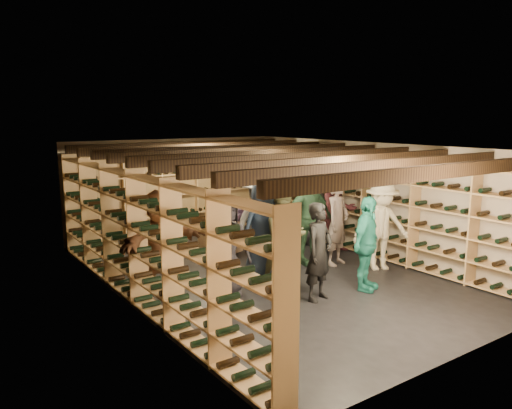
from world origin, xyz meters
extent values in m
plane|color=black|center=(0.00, 0.00, 0.00)|extent=(8.00, 8.00, 0.00)
cube|color=tan|center=(0.00, 4.00, 1.20)|extent=(5.50, 0.02, 2.40)
cube|color=tan|center=(0.00, -4.00, 1.20)|extent=(5.50, 0.02, 2.40)
cube|color=tan|center=(-2.75, 0.00, 1.20)|extent=(0.02, 8.00, 2.40)
cube|color=tan|center=(2.75, 0.00, 1.20)|extent=(0.02, 8.00, 2.40)
cube|color=beige|center=(0.00, 0.00, 2.40)|extent=(5.50, 8.00, 0.01)
cube|color=black|center=(0.00, -3.50, 2.26)|extent=(5.40, 0.12, 0.18)
cube|color=black|center=(0.00, -2.62, 2.26)|extent=(5.40, 0.12, 0.18)
cube|color=black|center=(0.00, -1.75, 2.26)|extent=(5.40, 0.12, 0.18)
cube|color=black|center=(0.00, -0.88, 2.26)|extent=(5.40, 0.12, 0.18)
cube|color=black|center=(0.00, 0.00, 2.26)|extent=(5.40, 0.12, 0.18)
cube|color=black|center=(0.00, 0.88, 2.26)|extent=(5.40, 0.12, 0.18)
cube|color=black|center=(0.00, 1.75, 2.26)|extent=(5.40, 0.12, 0.18)
cube|color=black|center=(0.00, 2.62, 2.26)|extent=(5.40, 0.12, 0.18)
cube|color=black|center=(0.00, 3.50, 2.26)|extent=(5.40, 0.12, 0.18)
cube|color=tan|center=(-2.57, 0.00, 1.07)|extent=(0.32, 7.50, 2.15)
cube|color=tan|center=(2.57, 0.00, 1.07)|extent=(0.32, 7.50, 2.15)
cube|color=tan|center=(0.00, 3.83, 1.07)|extent=(4.70, 0.30, 2.15)
cube|color=tan|center=(0.20, 1.76, 0.09)|extent=(0.59, 0.49, 0.17)
cube|color=tan|center=(0.20, 1.76, 0.26)|extent=(0.59, 0.49, 0.17)
cube|color=tan|center=(0.20, 1.76, 0.43)|extent=(0.59, 0.49, 0.17)
cube|color=tan|center=(0.20, 1.76, 0.59)|extent=(0.59, 0.49, 0.17)
cube|color=tan|center=(0.20, 1.76, 0.77)|extent=(0.59, 0.49, 0.17)
cube|color=tan|center=(0.12, 2.42, 0.09)|extent=(0.57, 0.44, 0.17)
cube|color=tan|center=(0.12, 2.42, 0.26)|extent=(0.57, 0.44, 0.17)
cube|color=tan|center=(0.12, 2.42, 0.43)|extent=(0.57, 0.44, 0.17)
cube|color=tan|center=(1.45, 2.44, 0.09)|extent=(0.58, 0.49, 0.17)
imported|color=black|center=(-1.22, -0.45, 0.83)|extent=(0.92, 0.72, 1.65)
imported|color=black|center=(-0.13, -1.52, 0.80)|extent=(0.67, 0.54, 1.60)
imported|color=brown|center=(-0.15, -0.64, 0.85)|extent=(0.90, 0.74, 1.71)
imported|color=beige|center=(1.96, -0.96, 0.87)|extent=(1.30, 1.06, 1.75)
imported|color=#207B67|center=(0.84, -1.63, 0.81)|extent=(1.03, 0.74, 1.62)
imported|color=brown|center=(-2.18, 0.06, 0.89)|extent=(1.74, 0.89, 1.79)
imported|color=#23344D|center=(-0.22, -0.10, 0.89)|extent=(0.91, 0.63, 1.78)
imported|color=gray|center=(1.50, -0.24, 0.86)|extent=(0.72, 0.58, 1.72)
imported|color=#461C20|center=(2.18, 0.44, 0.90)|extent=(1.02, 0.89, 1.80)
imported|color=beige|center=(0.06, 0.38, 0.93)|extent=(1.29, 0.85, 1.87)
imported|color=#25442B|center=(1.06, 0.12, 0.93)|extent=(1.13, 0.55, 1.87)
imported|color=slate|center=(0.43, 0.79, 0.94)|extent=(1.74, 0.56, 1.87)
imported|color=#323237|center=(2.18, 1.30, 0.89)|extent=(1.00, 0.81, 1.78)
camera|label=1|loc=(-5.38, -7.29, 2.94)|focal=35.00mm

